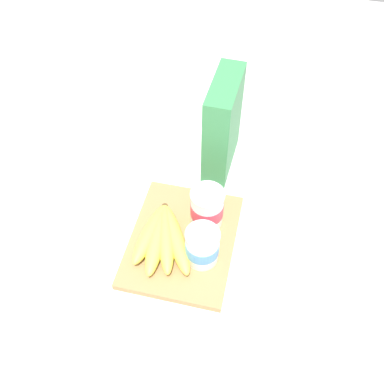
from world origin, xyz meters
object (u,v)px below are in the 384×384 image
object	(u,v)px
cutting_board	(183,240)
yogurt_cup_front	(207,208)
cereal_box	(223,125)
yogurt_cup_back	(202,246)
banana_bunch	(163,237)
spoon	(168,355)

from	to	relation	value
cutting_board	yogurt_cup_front	world-z (taller)	yogurt_cup_front
cereal_box	cutting_board	bearing A→B (deg)	174.62
yogurt_cup_back	banana_bunch	distance (m)	0.09
cereal_box	spoon	distance (m)	0.51
cereal_box	yogurt_cup_back	bearing A→B (deg)	-174.67
yogurt_cup_back	banana_bunch	xyz separation A→B (m)	(-0.02, -0.09, -0.03)
cutting_board	yogurt_cup_back	bearing A→B (deg)	54.77
yogurt_cup_front	cereal_box	bearing A→B (deg)	-178.25
cutting_board	banana_bunch	size ratio (longest dim) A/B	1.51
yogurt_cup_front	spoon	world-z (taller)	yogurt_cup_front
cutting_board	yogurt_cup_back	xyz separation A→B (m)	(0.04, 0.05, 0.05)
yogurt_cup_back	yogurt_cup_front	bearing A→B (deg)	-173.95
cutting_board	spoon	world-z (taller)	cutting_board
cereal_box	yogurt_cup_front	bearing A→B (deg)	-176.03
banana_bunch	yogurt_cup_back	bearing A→B (deg)	78.67
cutting_board	spoon	distance (m)	0.24
cereal_box	yogurt_cup_back	distance (m)	0.30
yogurt_cup_front	spoon	bearing A→B (deg)	-1.71
yogurt_cup_front	spoon	size ratio (longest dim) A/B	0.71
banana_bunch	spoon	distance (m)	0.24
yogurt_cup_front	spoon	distance (m)	0.31
cereal_box	banana_bunch	world-z (taller)	cereal_box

